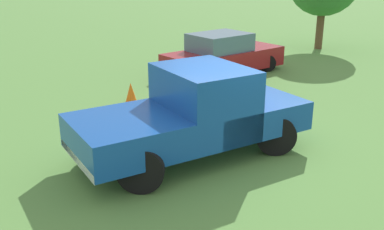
# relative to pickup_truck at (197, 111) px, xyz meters

# --- Properties ---
(ground_plane) EXTENTS (80.00, 80.00, 0.00)m
(ground_plane) POSITION_rel_pickup_truck_xyz_m (-0.63, -0.06, -0.96)
(ground_plane) COLOR #54843D
(pickup_truck) EXTENTS (5.04, 4.21, 1.84)m
(pickup_truck) POSITION_rel_pickup_truck_xyz_m (0.00, 0.00, 0.00)
(pickup_truck) COLOR black
(pickup_truck) RESTS_ON ground_plane
(sedan_near) EXTENTS (4.46, 4.19, 1.45)m
(sedan_near) POSITION_rel_pickup_truck_xyz_m (-0.75, -6.93, -0.30)
(sedan_near) COLOR black
(sedan_near) RESTS_ON ground_plane
(traffic_cone) EXTENTS (0.32, 0.32, 0.55)m
(traffic_cone) POSITION_rel_pickup_truck_xyz_m (1.96, -3.60, -0.68)
(traffic_cone) COLOR orange
(traffic_cone) RESTS_ON ground_plane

